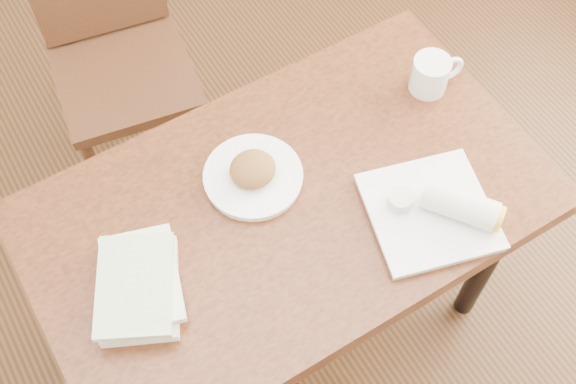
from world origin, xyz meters
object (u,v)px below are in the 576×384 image
plate_scone (253,174)px  coffee_mug (432,74)px  chair_far (114,41)px  plate_burrito (439,210)px  book_stack (139,285)px  table (288,221)px

plate_scone → coffee_mug: 0.54m
chair_far → plate_scone: chair_far is taller
plate_burrito → book_stack: 0.70m
chair_far → coffee_mug: (0.60, -0.77, 0.25)m
chair_far → plate_burrito: size_ratio=2.76×
table → plate_burrito: bearing=-37.0°
plate_scone → book_stack: size_ratio=0.82×
plate_scone → plate_burrito: plate_burrito is taller
table → plate_burrito: size_ratio=3.56×
plate_scone → coffee_mug: size_ratio=1.67×
book_stack → chair_far: bearing=72.0°
coffee_mug → plate_burrito: 0.39m
plate_scone → book_stack: 0.38m
table → coffee_mug: size_ratio=8.49×
chair_far → book_stack: 0.98m
coffee_mug → book_stack: coffee_mug is taller
table → plate_scone: (-0.04, 0.10, 0.11)m
chair_far → plate_scone: (0.06, -0.78, 0.23)m
chair_far → plate_burrito: (0.38, -1.09, 0.23)m
plate_scone → coffee_mug: coffee_mug is taller
chair_far → coffee_mug: 1.01m
plate_scone → plate_burrito: (0.32, -0.31, 0.00)m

